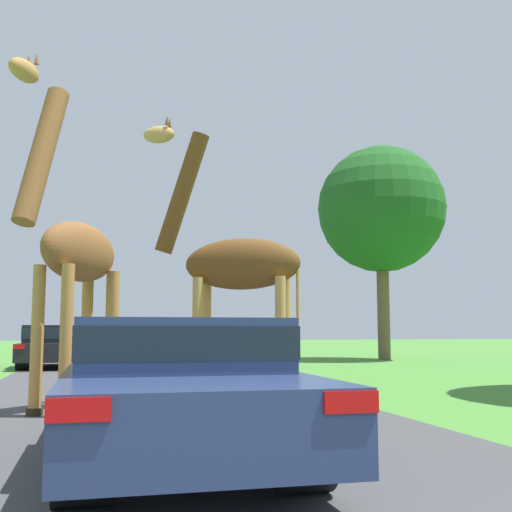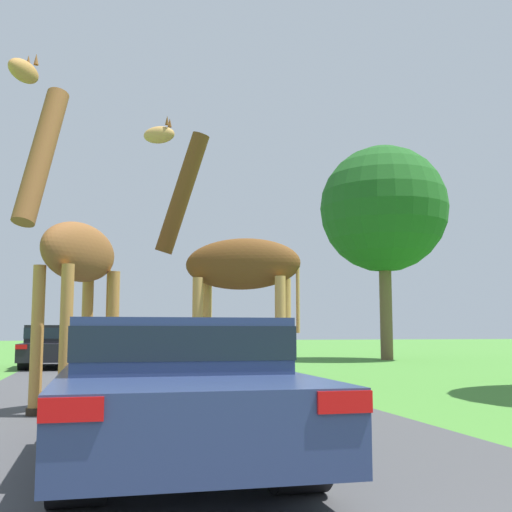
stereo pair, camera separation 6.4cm
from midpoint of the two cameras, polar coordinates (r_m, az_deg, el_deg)
The scene contains 8 objects.
road at distance 30.99m, azimuth -12.36°, elevation -8.70°, with size 6.41×120.00×0.00m.
giraffe_near_road at distance 10.57m, azimuth -2.30°, elevation -0.80°, with size 2.65×1.57×4.87m.
giraffe_companion at distance 10.01m, azimuth -16.18°, elevation 0.27°, with size 1.74×2.39×5.02m.
car_lead_maroon at distance 6.15m, azimuth -7.58°, elevation -11.13°, with size 1.97×4.68×1.30m.
car_queue_right at distance 22.21m, azimuth -17.83°, elevation -7.54°, with size 1.84×4.46×1.37m.
car_queue_left at distance 16.45m, azimuth -2.73°, elevation -8.30°, with size 1.78×4.05×1.32m.
car_far_ahead at distance 27.98m, azimuth -6.85°, elevation -7.53°, with size 1.75×4.79×1.38m.
tree_centre_back at distance 27.45m, azimuth 11.00°, elevation 4.06°, with size 5.31×5.31×8.92m.
Camera 1 is at (-0.98, -0.94, 1.19)m, focal length 45.00 mm.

